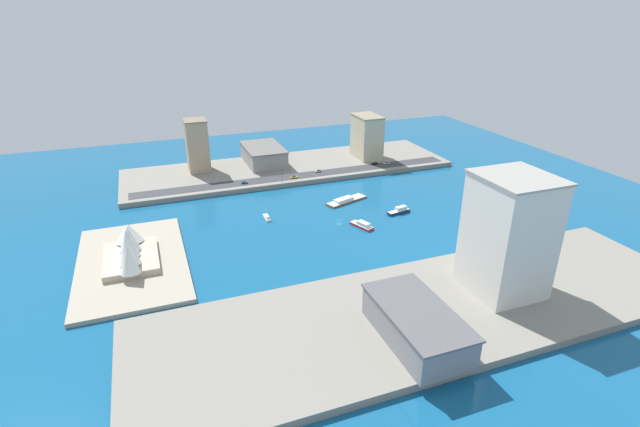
{
  "coord_description": "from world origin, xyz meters",
  "views": [
    {
      "loc": [
        -231.58,
        98.73,
        115.06
      ],
      "look_at": [
        7.56,
        9.02,
        2.47
      ],
      "focal_mm": 26.78,
      "sensor_mm": 36.0,
      "label": 1
    }
  ],
  "objects_px": {
    "warehouse_low_gray": "(416,324)",
    "traffic_light_waterfront": "(282,176)",
    "apartment_midrise_tan": "(197,145)",
    "opera_landmark": "(129,247)",
    "carpark_squat_concrete": "(264,155)",
    "van_white": "(386,163)",
    "barge_flat_brown": "(346,200)",
    "suv_black": "(375,163)",
    "patrol_launch_navy": "(399,211)",
    "sailboat_small_white": "(267,217)",
    "tugboat_red": "(362,225)",
    "sedan_silver": "(318,171)",
    "office_block_beige": "(367,137)",
    "taxi_yellow_cab": "(294,177)",
    "hatchback_blue": "(244,182)",
    "hotel_broad_white": "(508,235)"
  },
  "relations": [
    {
      "from": "patrol_launch_navy",
      "to": "sedan_silver",
      "type": "distance_m",
      "value": 82.16
    },
    {
      "from": "suv_black",
      "to": "barge_flat_brown",
      "type": "bearing_deg",
      "value": 138.76
    },
    {
      "from": "apartment_midrise_tan",
      "to": "hotel_broad_white",
      "type": "bearing_deg",
      "value": -154.37
    },
    {
      "from": "sailboat_small_white",
      "to": "taxi_yellow_cab",
      "type": "bearing_deg",
      "value": -32.36
    },
    {
      "from": "barge_flat_brown",
      "to": "suv_black",
      "type": "height_order",
      "value": "suv_black"
    },
    {
      "from": "patrol_launch_navy",
      "to": "van_white",
      "type": "distance_m",
      "value": 84.61
    },
    {
      "from": "patrol_launch_navy",
      "to": "office_block_beige",
      "type": "relative_size",
      "value": 0.48
    },
    {
      "from": "carpark_squat_concrete",
      "to": "van_white",
      "type": "height_order",
      "value": "carpark_squat_concrete"
    },
    {
      "from": "patrol_launch_navy",
      "to": "sailboat_small_white",
      "type": "xyz_separation_m",
      "value": [
        19.63,
        76.47,
        -0.43
      ]
    },
    {
      "from": "apartment_midrise_tan",
      "to": "opera_landmark",
      "type": "bearing_deg",
      "value": 158.35
    },
    {
      "from": "tugboat_red",
      "to": "hotel_broad_white",
      "type": "height_order",
      "value": "hotel_broad_white"
    },
    {
      "from": "carpark_squat_concrete",
      "to": "patrol_launch_navy",
      "type": "bearing_deg",
      "value": -154.82
    },
    {
      "from": "hotel_broad_white",
      "to": "suv_black",
      "type": "bearing_deg",
      "value": -8.93
    },
    {
      "from": "traffic_light_waterfront",
      "to": "opera_landmark",
      "type": "distance_m",
      "value": 125.03
    },
    {
      "from": "patrol_launch_navy",
      "to": "apartment_midrise_tan",
      "type": "height_order",
      "value": "apartment_midrise_tan"
    },
    {
      "from": "patrol_launch_navy",
      "to": "office_block_beige",
      "type": "distance_m",
      "value": 105.5
    },
    {
      "from": "hotel_broad_white",
      "to": "traffic_light_waterfront",
      "type": "xyz_separation_m",
      "value": [
        161.03,
        49.27,
        -21.11
      ]
    },
    {
      "from": "barge_flat_brown",
      "to": "traffic_light_waterfront",
      "type": "relative_size",
      "value": 4.58
    },
    {
      "from": "hotel_broad_white",
      "to": "apartment_midrise_tan",
      "type": "height_order",
      "value": "hotel_broad_white"
    },
    {
      "from": "barge_flat_brown",
      "to": "carpark_squat_concrete",
      "type": "xyz_separation_m",
      "value": [
        87.01,
        30.81,
        8.66
      ]
    },
    {
      "from": "tugboat_red",
      "to": "office_block_beige",
      "type": "bearing_deg",
      "value": -26.57
    },
    {
      "from": "sailboat_small_white",
      "to": "hatchback_blue",
      "type": "bearing_deg",
      "value": 1.37
    },
    {
      "from": "taxi_yellow_cab",
      "to": "van_white",
      "type": "bearing_deg",
      "value": -85.99
    },
    {
      "from": "office_block_beige",
      "to": "carpark_squat_concrete",
      "type": "bearing_deg",
      "value": 80.2
    },
    {
      "from": "traffic_light_waterfront",
      "to": "barge_flat_brown",
      "type": "bearing_deg",
      "value": -144.43
    },
    {
      "from": "van_white",
      "to": "opera_landmark",
      "type": "bearing_deg",
      "value": 115.31
    },
    {
      "from": "tugboat_red",
      "to": "van_white",
      "type": "height_order",
      "value": "van_white"
    },
    {
      "from": "sedan_silver",
      "to": "office_block_beige",
      "type": "bearing_deg",
      "value": -66.07
    },
    {
      "from": "office_block_beige",
      "to": "van_white",
      "type": "distance_m",
      "value": 28.16
    },
    {
      "from": "apartment_midrise_tan",
      "to": "warehouse_low_gray",
      "type": "bearing_deg",
      "value": -167.97
    },
    {
      "from": "sailboat_small_white",
      "to": "suv_black",
      "type": "relative_size",
      "value": 2.91
    },
    {
      "from": "hotel_broad_white",
      "to": "suv_black",
      "type": "relative_size",
      "value": 11.74
    },
    {
      "from": "carpark_squat_concrete",
      "to": "hatchback_blue",
      "type": "distance_m",
      "value": 47.18
    },
    {
      "from": "van_white",
      "to": "traffic_light_waterfront",
      "type": "distance_m",
      "value": 85.58
    },
    {
      "from": "warehouse_low_gray",
      "to": "van_white",
      "type": "distance_m",
      "value": 206.61
    },
    {
      "from": "sedan_silver",
      "to": "suv_black",
      "type": "relative_size",
      "value": 1.18
    },
    {
      "from": "office_block_beige",
      "to": "apartment_midrise_tan",
      "type": "relative_size",
      "value": 0.89
    },
    {
      "from": "sailboat_small_white",
      "to": "tugboat_red",
      "type": "distance_m",
      "value": 55.89
    },
    {
      "from": "van_white",
      "to": "sedan_silver",
      "type": "height_order",
      "value": "van_white"
    },
    {
      "from": "sedan_silver",
      "to": "opera_landmark",
      "type": "xyz_separation_m",
      "value": [
        -87.65,
        128.47,
        4.93
      ]
    },
    {
      "from": "sailboat_small_white",
      "to": "apartment_midrise_tan",
      "type": "distance_m",
      "value": 99.86
    },
    {
      "from": "patrol_launch_navy",
      "to": "hatchback_blue",
      "type": "distance_m",
      "value": 107.47
    },
    {
      "from": "suv_black",
      "to": "traffic_light_waterfront",
      "type": "distance_m",
      "value": 77.53
    },
    {
      "from": "sailboat_small_white",
      "to": "warehouse_low_gray",
      "type": "relative_size",
      "value": 0.28
    },
    {
      "from": "sedan_silver",
      "to": "barge_flat_brown",
      "type": "bearing_deg",
      "value": 179.3
    },
    {
      "from": "office_block_beige",
      "to": "suv_black",
      "type": "relative_size",
      "value": 7.68
    },
    {
      "from": "warehouse_low_gray",
      "to": "suv_black",
      "type": "bearing_deg",
      "value": -22.48
    },
    {
      "from": "sailboat_small_white",
      "to": "suv_black",
      "type": "distance_m",
      "value": 117.69
    },
    {
      "from": "warehouse_low_gray",
      "to": "traffic_light_waterfront",
      "type": "relative_size",
      "value": 6.95
    },
    {
      "from": "barge_flat_brown",
      "to": "van_white",
      "type": "relative_size",
      "value": 6.66
    }
  ]
}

